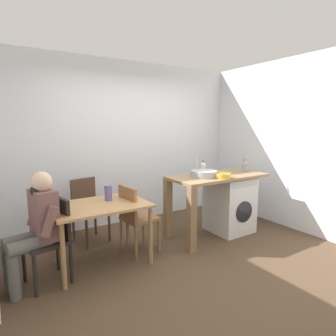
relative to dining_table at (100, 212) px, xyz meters
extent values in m
plane|color=#4C3826|center=(0.90, -0.46, -0.64)|extent=(5.46, 5.46, 0.00)
cube|color=silver|center=(0.90, 1.29, 0.71)|extent=(4.60, 0.10, 2.70)
cube|color=silver|center=(3.05, -0.46, 0.71)|extent=(0.10, 3.80, 2.70)
cube|color=tan|center=(0.00, 0.00, 0.08)|extent=(1.10, 0.76, 0.03)
cylinder|color=#977045|center=(-0.50, -0.33, -0.29)|extent=(0.05, 0.05, 0.71)
cylinder|color=#977045|center=(0.50, -0.33, -0.29)|extent=(0.05, 0.05, 0.71)
cylinder|color=#977045|center=(-0.50, 0.33, -0.29)|extent=(0.05, 0.05, 0.71)
cylinder|color=#977045|center=(0.50, 0.33, -0.29)|extent=(0.05, 0.05, 0.71)
cube|color=black|center=(-0.62, -0.10, -0.19)|extent=(0.47, 0.47, 0.04)
cube|color=black|center=(-0.44, -0.07, 0.03)|extent=(0.10, 0.38, 0.45)
cylinder|color=black|center=(-0.76, -0.31, -0.42)|extent=(0.04, 0.04, 0.45)
cylinder|color=black|center=(-0.83, 0.04, -0.42)|extent=(0.04, 0.04, 0.45)
cylinder|color=black|center=(-0.41, -0.24, -0.42)|extent=(0.04, 0.04, 0.45)
cylinder|color=black|center=(-0.48, 0.11, -0.42)|extent=(0.04, 0.04, 0.45)
cube|color=olive|center=(0.55, 0.05, -0.19)|extent=(0.45, 0.45, 0.04)
cube|color=olive|center=(0.37, 0.03, 0.03)|extent=(0.08, 0.38, 0.45)
cylinder|color=olive|center=(0.71, 0.25, -0.42)|extent=(0.04, 0.04, 0.45)
cylinder|color=olive|center=(0.75, -0.11, -0.42)|extent=(0.04, 0.04, 0.45)
cylinder|color=olive|center=(0.35, 0.21, -0.42)|extent=(0.04, 0.04, 0.45)
cylinder|color=olive|center=(0.39, -0.15, -0.42)|extent=(0.04, 0.04, 0.45)
cube|color=#4C3323|center=(0.10, 0.70, -0.19)|extent=(0.49, 0.49, 0.04)
cube|color=#4C3323|center=(0.06, 0.87, 0.03)|extent=(0.38, 0.13, 0.45)
cylinder|color=#4C3323|center=(0.32, 0.57, -0.42)|extent=(0.04, 0.04, 0.45)
cylinder|color=#4C3323|center=(-0.03, 0.48, -0.42)|extent=(0.04, 0.04, 0.45)
cylinder|color=#4C3323|center=(0.23, 0.92, -0.42)|extent=(0.04, 0.04, 0.45)
cylinder|color=#4C3323|center=(-0.12, 0.83, -0.42)|extent=(0.04, 0.04, 0.45)
cylinder|color=#595651|center=(-0.94, -0.25, -0.42)|extent=(0.11, 0.11, 0.45)
cylinder|color=#595651|center=(-0.97, -0.07, -0.42)|extent=(0.11, 0.11, 0.45)
cylinder|color=#595651|center=(-0.78, -0.22, -0.14)|extent=(0.42, 0.21, 0.14)
cylinder|color=#595651|center=(-0.81, -0.04, -0.14)|extent=(0.42, 0.21, 0.14)
cube|color=brown|center=(-0.62, -0.10, 0.11)|extent=(0.26, 0.37, 0.52)
cylinder|color=brown|center=(-0.60, -0.31, 0.09)|extent=(0.20, 0.12, 0.31)
cylinder|color=brown|center=(-0.68, 0.10, 0.09)|extent=(0.20, 0.12, 0.31)
sphere|color=beige|center=(-0.62, -0.10, 0.45)|extent=(0.21, 0.21, 0.21)
sphere|color=black|center=(-0.68, -0.11, 0.37)|extent=(0.12, 0.12, 0.12)
cube|color=olive|center=(1.81, -0.05, 0.26)|extent=(1.50, 0.68, 0.04)
cube|color=brown|center=(1.11, -0.34, -0.20)|extent=(0.10, 0.10, 0.88)
cube|color=brown|center=(1.11, 0.24, -0.20)|extent=(0.10, 0.10, 0.88)
cube|color=silver|center=(2.07, -0.05, -0.21)|extent=(0.60, 0.60, 0.86)
cylinder|color=black|center=(2.07, -0.35, -0.26)|extent=(0.32, 0.02, 0.32)
cube|color=#B2B2B7|center=(2.07, -0.35, 0.16)|extent=(0.54, 0.01, 0.08)
cylinder|color=#9EA0A5|center=(1.54, -0.05, 0.32)|extent=(0.38, 0.38, 0.09)
cylinder|color=#B2B2B7|center=(1.54, 0.13, 0.42)|extent=(0.02, 0.02, 0.28)
cylinder|color=silver|center=(1.75, 0.23, 0.34)|extent=(0.08, 0.08, 0.14)
cone|color=silver|center=(1.75, 0.23, 0.43)|extent=(0.07, 0.07, 0.04)
cylinder|color=#262626|center=(1.75, 0.23, 0.46)|extent=(0.03, 0.03, 0.02)
cylinder|color=gold|center=(1.70, -0.25, 0.31)|extent=(0.24, 0.24, 0.07)
cylinder|color=olive|center=(1.70, -0.25, 0.33)|extent=(0.19, 0.19, 0.03)
cylinder|color=gray|center=(2.44, 0.00, 0.34)|extent=(0.11, 0.11, 0.13)
cylinder|color=#99724C|center=(2.42, 0.01, 0.49)|extent=(0.01, 0.04, 0.18)
cylinder|color=#99724C|center=(2.46, -0.01, 0.49)|extent=(0.01, 0.05, 0.18)
cylinder|color=slate|center=(0.15, 0.10, 0.19)|extent=(0.09, 0.09, 0.19)
cube|color=#B2B2B7|center=(1.76, -0.15, 0.28)|extent=(0.15, 0.06, 0.01)
cube|color=#262628|center=(1.76, -0.15, 0.28)|extent=(0.15, 0.06, 0.01)
camera|label=1|loc=(-1.03, -3.13, 1.03)|focal=29.99mm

